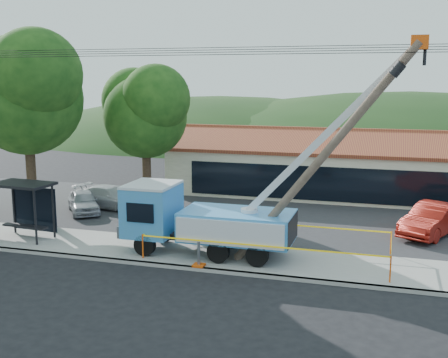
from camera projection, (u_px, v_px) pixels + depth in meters
name	position (u px, v px, depth m)	size (l,w,h in m)	color
ground	(174.00, 287.00, 21.98)	(120.00, 120.00, 0.00)	black
curb	(192.00, 268.00, 23.95)	(60.00, 0.25, 0.15)	gray
sidewalk	(206.00, 255.00, 25.74)	(60.00, 4.00, 0.15)	gray
parking_lot	(249.00, 215.00, 33.29)	(60.00, 12.00, 0.10)	#28282B
strip_mall	(332.00, 167.00, 39.35)	(22.50, 8.53, 4.67)	beige
tree_west_near	(26.00, 88.00, 31.57)	(7.56, 6.72, 10.80)	#332316
tree_lot	(145.00, 108.00, 35.10)	(6.30, 5.60, 8.94)	#332316
hill_west	(220.00, 136.00, 78.06)	(78.40, 56.00, 28.00)	#173513
hill_center	(408.00, 142.00, 71.01)	(89.60, 64.00, 32.00)	#173513
utility_truck	(205.00, 217.00, 25.50)	(12.94, 4.19, 9.54)	black
leaning_pole	(330.00, 148.00, 22.95)	(7.46, 2.00, 9.50)	#4C3F31
bus_shelter	(26.00, 197.00, 27.93)	(3.06, 2.02, 2.82)	black
caution_tape	(268.00, 239.00, 25.18)	(10.67, 3.75, 1.08)	#EA4F0C
car_silver	(84.00, 214.00, 33.76)	(1.58, 3.93, 1.34)	#ABADB3
car_red	(432.00, 237.00, 28.98)	(1.73, 4.95, 1.63)	maroon
car_white	(111.00, 210.00, 34.91)	(1.93, 4.74, 1.38)	silver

